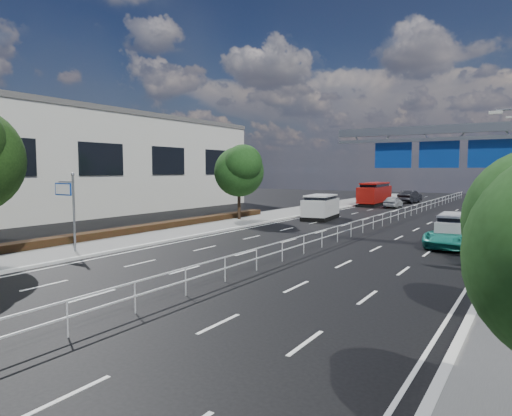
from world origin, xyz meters
The scene contains 17 objects.
ground centered at (0.00, 0.00, 0.00)m, with size 160.00×160.00×0.00m, color black.
sidewalk_near centered at (-11.50, 0.00, 0.07)m, with size 5.00×140.00×0.14m, color slate.
kerb_near centered at (-9.00, 0.00, 0.07)m, with size 0.25×140.00×0.15m, color silver.
kerb_far centered at (9.00, 0.00, 0.07)m, with size 0.25×140.00×0.15m, color silver.
median_fence centered at (0.00, 22.50, 0.53)m, with size 0.05×85.00×1.02m.
hedge_near centered at (-13.30, 5.00, 0.36)m, with size 1.00×36.00×0.44m, color black.
toilet_sign centered at (-10.95, 0.00, 2.94)m, with size 1.62×0.18×4.34m.
overhead_gantry centered at (6.74, 10.05, 5.61)m, with size 10.24×0.38×7.45m.
near_building centered at (-30.00, 18.00, 5.00)m, with size 12.00×38.00×10.00m, color beige.
near_tree_back centered at (-11.94, 17.97, 4.61)m, with size 4.84×4.51×6.69m.
white_minivan centered at (-6.33, 22.92, 1.10)m, with size 2.87×5.39×2.24m.
red_bus centered at (-7.50, 42.79, 1.50)m, with size 2.86×9.76×2.88m.
near_car_silver centered at (-4.26, 39.62, 0.69)m, with size 1.64×4.07×1.39m, color #ABAEB3.
near_car_dark centered at (-4.54, 49.05, 0.84)m, with size 1.79×5.13×1.69m, color black.
silver_minivan centered at (6.50, 13.68, 0.93)m, with size 2.11×4.61×1.88m.
parked_car_teal centered at (6.50, 12.91, 0.73)m, with size 2.42×5.25×1.46m, color #1D8374.
parked_car_dark centered at (8.30, 20.81, 0.82)m, with size 2.30×5.67×1.65m, color black.
Camera 1 is at (10.58, -15.44, 4.47)m, focal length 32.00 mm.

